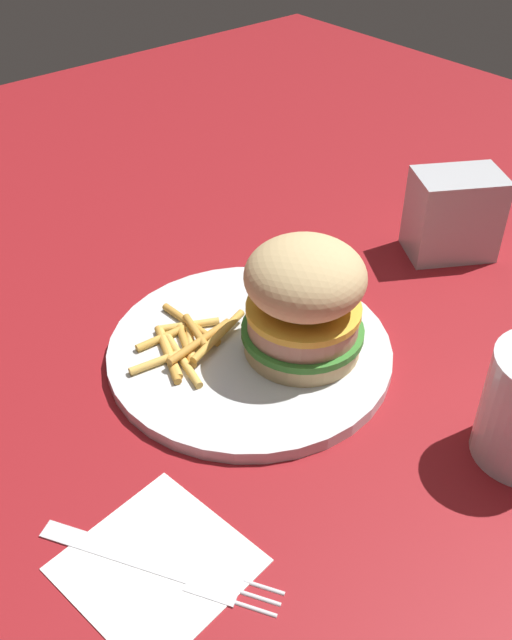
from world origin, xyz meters
name	(u,v)px	position (x,y,z in m)	size (l,w,h in m)	color
ground_plane	(250,356)	(0.00, 0.00, 0.00)	(1.60, 1.60, 0.00)	maroon
plate	(256,352)	(0.00, 0.00, 0.01)	(0.25, 0.25, 0.01)	silver
sandwich	(304,299)	(-0.03, 0.03, 0.07)	(0.11, 0.11, 0.11)	tan
fries_pile	(186,342)	(0.04, -0.04, 0.02)	(0.12, 0.11, 0.01)	#E5B251
napkin	(157,564)	(0.18, 0.12, 0.00)	(0.11, 0.11, 0.00)	white
fork	(159,563)	(0.18, 0.13, 0.00)	(0.10, 0.16, 0.00)	silver
napkin_dispenser	(453,215)	(-0.28, 0.01, 0.05)	(0.09, 0.06, 0.09)	#B7BABF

